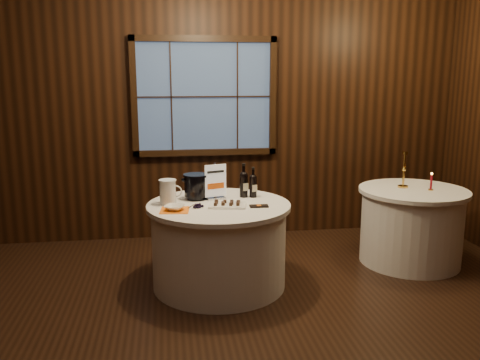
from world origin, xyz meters
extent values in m
plane|color=black|center=(0.00, 0.00, 0.00)|extent=(6.00, 6.00, 0.00)
cube|color=black|center=(0.00, 2.50, 1.50)|extent=(6.00, 0.02, 3.00)
cube|color=#3B527D|center=(0.00, 2.47, 1.65)|extent=(1.50, 0.01, 1.20)
cylinder|color=white|center=(0.00, 1.00, 0.36)|extent=(1.20, 1.20, 0.73)
cylinder|color=white|center=(0.00, 1.00, 0.75)|extent=(1.28, 1.28, 0.04)
cylinder|color=white|center=(2.00, 1.30, 0.36)|extent=(1.00, 1.00, 0.73)
cylinder|color=white|center=(2.00, 1.30, 0.75)|extent=(1.08, 1.08, 0.04)
cube|color=#ACADB3|center=(-0.01, 1.17, 0.78)|extent=(0.20, 0.15, 0.02)
cube|color=#ACADB3|center=(-0.01, 1.17, 0.95)|extent=(0.03, 0.02, 0.32)
cube|color=white|center=(-0.01, 1.16, 0.95)|extent=(0.20, 0.07, 0.30)
cylinder|color=black|center=(0.26, 1.22, 0.87)|extent=(0.08, 0.08, 0.20)
sphere|color=black|center=(0.26, 1.22, 0.97)|extent=(0.08, 0.08, 0.08)
cylinder|color=black|center=(0.26, 1.22, 1.03)|extent=(0.03, 0.03, 0.09)
cylinder|color=black|center=(0.26, 1.22, 1.08)|extent=(0.03, 0.03, 0.02)
cube|color=beige|center=(0.26, 1.18, 0.87)|extent=(0.05, 0.02, 0.07)
cylinder|color=black|center=(0.34, 1.20, 0.86)|extent=(0.07, 0.07, 0.18)
sphere|color=black|center=(0.34, 1.20, 0.95)|extent=(0.07, 0.07, 0.07)
cylinder|color=black|center=(0.34, 1.20, 1.00)|extent=(0.03, 0.03, 0.08)
cylinder|color=black|center=(0.34, 1.20, 1.05)|extent=(0.03, 0.03, 0.02)
cube|color=beige|center=(0.34, 1.16, 0.86)|extent=(0.05, 0.02, 0.06)
cylinder|color=black|center=(-0.19, 1.20, 0.78)|extent=(0.17, 0.17, 0.03)
cylinder|color=black|center=(-0.19, 1.20, 0.89)|extent=(0.21, 0.21, 0.19)
cylinder|color=black|center=(-0.19, 1.20, 0.99)|extent=(0.23, 0.23, 0.02)
cube|color=white|center=(0.07, 0.89, 0.78)|extent=(0.36, 0.27, 0.02)
cube|color=black|center=(0.33, 0.84, 0.78)|extent=(0.16, 0.09, 0.01)
cylinder|color=#372414|center=(-0.25, 0.88, 0.79)|extent=(0.06, 0.02, 0.03)
cylinder|color=white|center=(-0.45, 1.05, 0.87)|extent=(0.14, 0.14, 0.21)
cylinder|color=white|center=(-0.45, 1.05, 0.99)|extent=(0.16, 0.16, 0.01)
torus|color=white|center=(-0.37, 1.05, 0.89)|extent=(0.11, 0.02, 0.11)
cube|color=orange|center=(-0.39, 0.82, 0.77)|extent=(0.26, 0.26, 0.00)
imported|color=white|center=(-0.39, 0.82, 0.79)|extent=(0.22, 0.22, 0.04)
cylinder|color=gold|center=(1.93, 1.39, 0.78)|extent=(0.10, 0.10, 0.02)
cylinder|color=gold|center=(1.93, 1.39, 0.95)|extent=(0.02, 0.02, 0.32)
cylinder|color=gold|center=(1.93, 1.39, 1.12)|extent=(0.05, 0.05, 0.03)
cylinder|color=gold|center=(2.14, 1.22, 0.78)|extent=(0.05, 0.05, 0.01)
cylinder|color=maroon|center=(2.14, 1.22, 0.85)|extent=(0.02, 0.02, 0.15)
sphere|color=#FFB23F|center=(2.14, 1.22, 0.94)|extent=(0.02, 0.02, 0.02)
camera|label=1|loc=(-0.45, -3.36, 1.90)|focal=38.00mm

